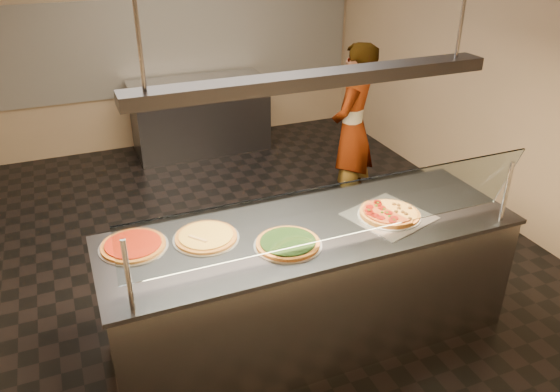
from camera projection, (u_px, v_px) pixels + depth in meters
name	position (u px, v px, depth m)	size (l,w,h in m)	color
ground	(257.00, 247.00, 5.19)	(5.00, 6.00, 0.02)	black
wall_back	(173.00, 29.00, 6.96)	(5.00, 0.02, 3.00)	tan
wall_front	(529.00, 312.00, 2.03)	(5.00, 0.02, 3.00)	tan
wall_right	(493.00, 64.00, 5.35)	(0.02, 6.00, 3.00)	tan
tile_band	(174.00, 46.00, 7.03)	(4.90, 0.02, 1.20)	silver
serving_counter	(310.00, 284.00, 3.89)	(2.85, 0.94, 0.93)	#B7B7BC
sneeze_guard	(338.00, 213.00, 3.26)	(2.61, 0.18, 0.54)	#B7B7BC
perforated_tray	(389.00, 215.00, 3.82)	(0.63, 0.63, 0.01)	silver
half_pizza_pepperoni	(377.00, 214.00, 3.77)	(0.32, 0.46, 0.05)	brown
half_pizza_sausage	(402.00, 210.00, 3.84)	(0.32, 0.46, 0.04)	brown
pizza_spinach	(288.00, 243.00, 3.48)	(0.44, 0.44, 0.03)	silver
pizza_cheese	(206.00, 236.00, 3.56)	(0.43, 0.43, 0.03)	silver
pizza_tomato	(133.00, 245.00, 3.47)	(0.44, 0.44, 0.03)	silver
pizza_spatula	(207.00, 238.00, 3.51)	(0.28, 0.18, 0.02)	#B7B7BC
prep_table	(201.00, 116.00, 7.12)	(1.74, 0.74, 0.93)	#3C3C41
worker	(352.00, 130.00, 5.50)	(0.64, 0.42, 1.75)	#322E38
heat_lamp_housing	(317.00, 79.00, 3.21)	(2.30, 0.18, 0.08)	#3C3C41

